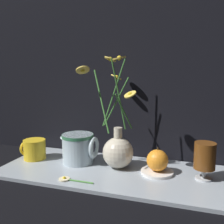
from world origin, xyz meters
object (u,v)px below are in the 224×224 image
ceramic_pitcher (78,147)px  orange_fruit (157,160)px  vase_with_flowers (118,148)px  tea_glass (205,157)px  yellow_mug (34,149)px

ceramic_pitcher → orange_fruit: size_ratio=1.77×
ceramic_pitcher → orange_fruit: (0.30, -0.02, -0.01)m
vase_with_flowers → tea_glass: (0.29, -0.01, 0.00)m
tea_glass → vase_with_flowers: bearing=177.5°
tea_glass → yellow_mug: bearing=179.9°
tea_glass → orange_fruit: tea_glass is taller
yellow_mug → ceramic_pitcher: size_ratio=0.67×
ceramic_pitcher → yellow_mug: bearing=-175.2°
orange_fruit → tea_glass: bearing=-0.5°
yellow_mug → ceramic_pitcher: (0.19, 0.02, 0.02)m
yellow_mug → ceramic_pitcher: 0.19m
vase_with_flowers → ceramic_pitcher: 0.16m
yellow_mug → tea_glass: tea_glass is taller
yellow_mug → tea_glass: 0.64m
vase_with_flowers → tea_glass: 0.29m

